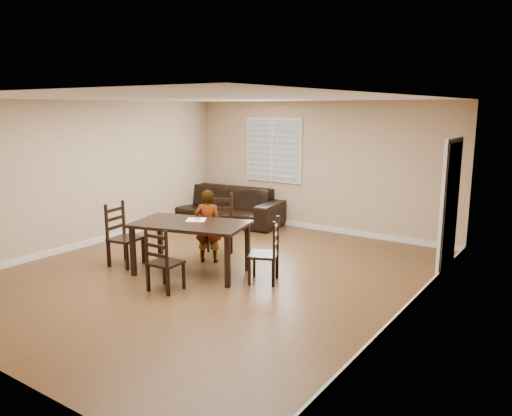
# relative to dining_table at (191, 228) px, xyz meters

# --- Properties ---
(ground) EXTENTS (7.00, 7.00, 0.00)m
(ground) POSITION_rel_dining_table_xyz_m (0.31, 0.17, -0.73)
(ground) COLOR brown
(ground) RESTS_ON ground
(room) EXTENTS (6.04, 7.04, 2.72)m
(room) POSITION_rel_dining_table_xyz_m (0.34, 0.35, 1.08)
(room) COLOR tan
(room) RESTS_ON ground
(dining_table) EXTENTS (1.93, 1.39, 0.82)m
(dining_table) POSITION_rel_dining_table_xyz_m (0.00, 0.00, 0.00)
(dining_table) COLOR black
(dining_table) RESTS_ON ground
(chair_near) EXTENTS (0.64, 0.62, 1.10)m
(chair_near) POSITION_rel_dining_table_xyz_m (-0.30, 1.07, -0.23)
(chair_near) COLOR black
(chair_near) RESTS_ON ground
(chair_far) EXTENTS (0.44, 0.42, 0.94)m
(chair_far) POSITION_rel_dining_table_xyz_m (0.21, -0.88, -0.30)
(chair_far) COLOR black
(chair_far) RESTS_ON ground
(chair_left) EXTENTS (0.50, 0.53, 1.04)m
(chair_left) POSITION_rel_dining_table_xyz_m (-1.28, -0.32, -0.26)
(chair_left) COLOR black
(chair_left) RESTS_ON ground
(chair_right) EXTENTS (0.55, 0.57, 0.97)m
(chair_right) POSITION_rel_dining_table_xyz_m (1.27, 0.35, -0.29)
(chair_right) COLOR black
(chair_right) RESTS_ON ground
(child) EXTENTS (0.54, 0.47, 1.24)m
(child) POSITION_rel_dining_table_xyz_m (-0.16, 0.61, -0.11)
(child) COLOR gray
(child) RESTS_ON ground
(napkin) EXTENTS (0.41, 0.41, 0.00)m
(napkin) POSITION_rel_dining_table_xyz_m (-0.05, 0.19, 0.09)
(napkin) COLOR white
(napkin) RESTS_ON dining_table
(donut) EXTENTS (0.10, 0.10, 0.04)m
(donut) POSITION_rel_dining_table_xyz_m (-0.03, 0.19, 0.11)
(donut) COLOR #B68641
(donut) RESTS_ON napkin
(sofa) EXTENTS (2.82, 1.36, 0.80)m
(sofa) POSITION_rel_dining_table_xyz_m (-1.77, 3.09, -0.33)
(sofa) COLOR black
(sofa) RESTS_ON ground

